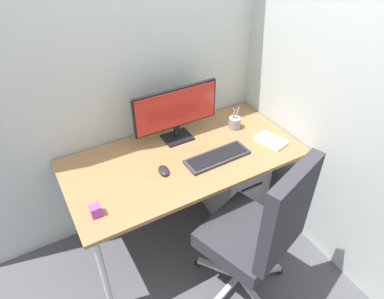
{
  "coord_description": "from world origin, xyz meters",
  "views": [
    {
      "loc": [
        -0.83,
        -1.55,
        2.15
      ],
      "look_at": [
        0.02,
        -0.08,
        0.85
      ],
      "focal_mm": 31.99,
      "sensor_mm": 36.0,
      "label": 1
    }
  ],
  "objects_px": {
    "monitor": "(176,111)",
    "mouse": "(164,170)",
    "desk_clamp_accessory": "(96,210)",
    "keyboard": "(217,157)",
    "office_chair": "(259,232)",
    "notebook": "(271,141)",
    "pen_holder": "(235,123)",
    "filing_cabinet": "(233,181)"
  },
  "relations": [
    {
      "from": "desk_clamp_accessory",
      "to": "notebook",
      "type": "bearing_deg",
      "value": 2.4
    },
    {
      "from": "office_chair",
      "to": "keyboard",
      "type": "distance_m",
      "value": 0.55
    },
    {
      "from": "office_chair",
      "to": "pen_holder",
      "type": "xyz_separation_m",
      "value": [
        0.35,
        0.76,
        0.19
      ]
    },
    {
      "from": "office_chair",
      "to": "notebook",
      "type": "bearing_deg",
      "value": 46.33
    },
    {
      "from": "monitor",
      "to": "notebook",
      "type": "relative_size",
      "value": 2.92
    },
    {
      "from": "mouse",
      "to": "pen_holder",
      "type": "distance_m",
      "value": 0.7
    },
    {
      "from": "filing_cabinet",
      "to": "monitor",
      "type": "relative_size",
      "value": 0.98
    },
    {
      "from": "keyboard",
      "to": "desk_clamp_accessory",
      "type": "height_order",
      "value": "desk_clamp_accessory"
    },
    {
      "from": "monitor",
      "to": "mouse",
      "type": "bearing_deg",
      "value": -130.11
    },
    {
      "from": "keyboard",
      "to": "mouse",
      "type": "relative_size",
      "value": 4.33
    },
    {
      "from": "keyboard",
      "to": "monitor",
      "type": "bearing_deg",
      "value": 109.47
    },
    {
      "from": "filing_cabinet",
      "to": "monitor",
      "type": "height_order",
      "value": "monitor"
    },
    {
      "from": "filing_cabinet",
      "to": "desk_clamp_accessory",
      "type": "relative_size",
      "value": 9.04
    },
    {
      "from": "mouse",
      "to": "desk_clamp_accessory",
      "type": "distance_m",
      "value": 0.48
    },
    {
      "from": "notebook",
      "to": "keyboard",
      "type": "bearing_deg",
      "value": 159.72
    },
    {
      "from": "desk_clamp_accessory",
      "to": "keyboard",
      "type": "bearing_deg",
      "value": 5.8
    },
    {
      "from": "mouse",
      "to": "filing_cabinet",
      "type": "bearing_deg",
      "value": 19.69
    },
    {
      "from": "notebook",
      "to": "filing_cabinet",
      "type": "bearing_deg",
      "value": 111.67
    },
    {
      "from": "filing_cabinet",
      "to": "desk_clamp_accessory",
      "type": "xyz_separation_m",
      "value": [
        -1.11,
        -0.24,
        0.48
      ]
    },
    {
      "from": "office_chair",
      "to": "filing_cabinet",
      "type": "xyz_separation_m",
      "value": [
        0.32,
        0.68,
        -0.3
      ]
    },
    {
      "from": "filing_cabinet",
      "to": "mouse",
      "type": "bearing_deg",
      "value": -170.26
    },
    {
      "from": "office_chair",
      "to": "desk_clamp_accessory",
      "type": "relative_size",
      "value": 17.15
    },
    {
      "from": "filing_cabinet",
      "to": "pen_holder",
      "type": "relative_size",
      "value": 3.47
    },
    {
      "from": "monitor",
      "to": "mouse",
      "type": "relative_size",
      "value": 5.97
    },
    {
      "from": "office_chair",
      "to": "notebook",
      "type": "height_order",
      "value": "office_chair"
    },
    {
      "from": "keyboard",
      "to": "pen_holder",
      "type": "bearing_deg",
      "value": 38.09
    },
    {
      "from": "keyboard",
      "to": "mouse",
      "type": "height_order",
      "value": "mouse"
    },
    {
      "from": "mouse",
      "to": "pen_holder",
      "type": "xyz_separation_m",
      "value": [
        0.67,
        0.19,
        0.03
      ]
    },
    {
      "from": "office_chair",
      "to": "filing_cabinet",
      "type": "bearing_deg",
      "value": 64.6
    },
    {
      "from": "keyboard",
      "to": "notebook",
      "type": "bearing_deg",
      "value": -4.35
    },
    {
      "from": "mouse",
      "to": "notebook",
      "type": "xyz_separation_m",
      "value": [
        0.79,
        -0.08,
        -0.01
      ]
    },
    {
      "from": "office_chair",
      "to": "monitor",
      "type": "distance_m",
      "value": 0.94
    },
    {
      "from": "filing_cabinet",
      "to": "keyboard",
      "type": "bearing_deg",
      "value": -150.26
    },
    {
      "from": "filing_cabinet",
      "to": "pen_holder",
      "type": "height_order",
      "value": "pen_holder"
    },
    {
      "from": "keyboard",
      "to": "desk_clamp_accessory",
      "type": "bearing_deg",
      "value": -174.2
    },
    {
      "from": "filing_cabinet",
      "to": "monitor",
      "type": "xyz_separation_m",
      "value": [
        -0.39,
        0.18,
        0.67
      ]
    },
    {
      "from": "office_chair",
      "to": "mouse",
      "type": "height_order",
      "value": "office_chair"
    },
    {
      "from": "office_chair",
      "to": "filing_cabinet",
      "type": "relative_size",
      "value": 1.9
    },
    {
      "from": "office_chair",
      "to": "keyboard",
      "type": "xyz_separation_m",
      "value": [
        0.05,
        0.52,
        0.16
      ]
    },
    {
      "from": "keyboard",
      "to": "mouse",
      "type": "bearing_deg",
      "value": 172.6
    },
    {
      "from": "filing_cabinet",
      "to": "monitor",
      "type": "bearing_deg",
      "value": 155.36
    },
    {
      "from": "office_chair",
      "to": "mouse",
      "type": "relative_size",
      "value": 11.07
    }
  ]
}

